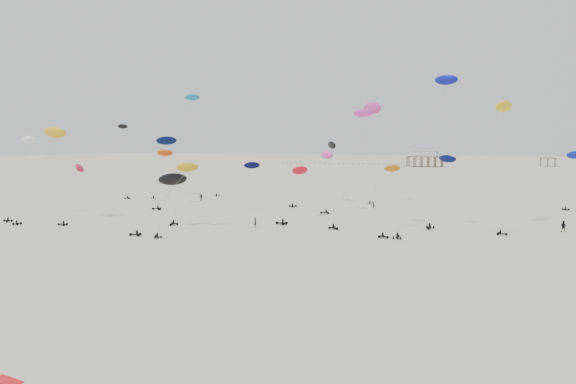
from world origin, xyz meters
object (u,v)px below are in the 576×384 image
at_px(rig_9, 294,188).
at_px(rig_4, 389,173).
at_px(rig_0, 441,184).
at_px(pavilion_small, 548,161).
at_px(pavilion_main, 425,160).
at_px(spectator_0, 255,227).

bearing_deg(rig_9, rig_4, -5.96).
bearing_deg(rig_9, rig_0, -79.58).
height_order(pavilion_small, rig_0, rig_0).
bearing_deg(pavilion_small, pavilion_main, -156.80).
height_order(pavilion_small, rig_4, rig_4).
relative_size(rig_0, spectator_0, 6.38).
distance_m(pavilion_small, rig_0, 276.57).
distance_m(pavilion_main, rig_9, 245.17).
relative_size(rig_4, rig_9, 1.09).
relative_size(pavilion_small, rig_0, 0.69).
distance_m(pavilion_small, rig_9, 282.75).
height_order(pavilion_small, spectator_0, pavilion_small).
bearing_deg(rig_0, rig_9, 8.54).
relative_size(pavilion_main, rig_4, 1.39).
xyz_separation_m(pavilion_small, rig_4, (-54.62, -232.44, 3.50)).
bearing_deg(pavilion_main, rig_0, -82.49).
bearing_deg(pavilion_small, rig_9, -103.33).
bearing_deg(spectator_0, pavilion_main, -32.94).
bearing_deg(rig_9, pavilion_main, 9.08).
bearing_deg(rig_0, spectator_0, 28.27).
xyz_separation_m(pavilion_main, pavilion_small, (70.00, 30.00, -0.74)).
bearing_deg(rig_4, rig_9, 64.96).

